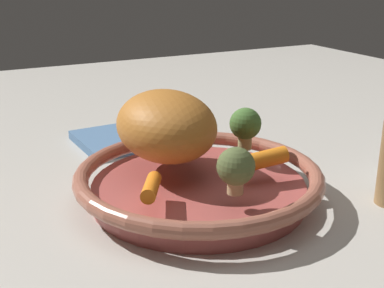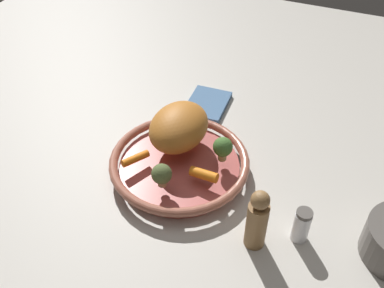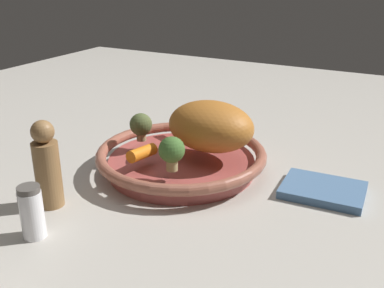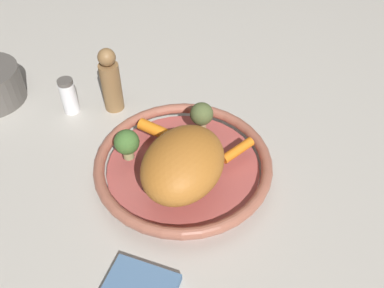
{
  "view_description": "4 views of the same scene",
  "coord_description": "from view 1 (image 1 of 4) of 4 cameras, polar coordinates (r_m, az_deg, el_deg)",
  "views": [
    {
      "loc": [
        -0.54,
        0.29,
        0.29
      ],
      "look_at": [
        -0.01,
        0.02,
        0.08
      ],
      "focal_mm": 49.22,
      "sensor_mm": 36.0,
      "label": 1
    },
    {
      "loc": [
        -0.63,
        -0.29,
        0.72
      ],
      "look_at": [
        0.02,
        -0.02,
        0.08
      ],
      "focal_mm": 41.02,
      "sensor_mm": 36.0,
      "label": 2
    },
    {
      "loc": [
        0.38,
        -0.67,
        0.36
      ],
      "look_at": [
        0.02,
        0.0,
        0.06
      ],
      "focal_mm": 42.26,
      "sensor_mm": 36.0,
      "label": 3
    },
    {
      "loc": [
        0.45,
        0.2,
        0.57
      ],
      "look_at": [
        -0.0,
        0.02,
        0.08
      ],
      "focal_mm": 38.75,
      "sensor_mm": 36.0,
      "label": 4
    }
  ],
  "objects": [
    {
      "name": "baby_carrot_near_rim",
      "position": [
        0.58,
        -4.43,
        -4.67
      ],
      "size": [
        0.07,
        0.05,
        0.02
      ],
      "primitive_type": "cylinder",
      "rotation": [
        1.49,
        0.0,
        4.2
      ],
      "color": "orange",
      "rests_on": "serving_bowl"
    },
    {
      "name": "broccoli_floret_mid",
      "position": [
        0.58,
        4.76,
        -2.56
      ],
      "size": [
        0.04,
        0.04,
        0.05
      ],
      "color": "tan",
      "rests_on": "serving_bowl"
    },
    {
      "name": "ground_plane",
      "position": [
        0.68,
        0.7,
        -6.03
      ],
      "size": [
        1.98,
        1.98,
        0.0
      ],
      "primitive_type": "plane",
      "color": "#B7B2A8"
    },
    {
      "name": "broccoli_floret_edge",
      "position": [
        0.72,
        5.8,
        2.06
      ],
      "size": [
        0.04,
        0.04,
        0.06
      ],
      "color": "tan",
      "rests_on": "serving_bowl"
    },
    {
      "name": "dish_towel",
      "position": [
        0.88,
        -8.81,
        0.35
      ],
      "size": [
        0.14,
        0.11,
        0.01
      ],
      "primitive_type": "cube",
      "rotation": [
        0.0,
        0.0,
        0.05
      ],
      "color": "#4C7099",
      "rests_on": "ground_plane"
    },
    {
      "name": "roast_chicken_piece",
      "position": [
        0.68,
        -2.82,
        2.02
      ],
      "size": [
        0.17,
        0.13,
        0.09
      ],
      "primitive_type": "ellipsoid",
      "rotation": [
        0.0,
        0.0,
        3.08
      ],
      "color": "#B16927",
      "rests_on": "serving_bowl"
    },
    {
      "name": "serving_bowl",
      "position": [
        0.67,
        0.71,
        -4.18
      ],
      "size": [
        0.31,
        0.31,
        0.04
      ],
      "color": "#A84C47",
      "rests_on": "ground_plane"
    },
    {
      "name": "baby_carrot_right",
      "position": [
        0.66,
        7.79,
        -1.65
      ],
      "size": [
        0.03,
        0.06,
        0.03
      ],
      "primitive_type": "cylinder",
      "rotation": [
        1.66,
        0.0,
        3.05
      ],
      "color": "orange",
      "rests_on": "serving_bowl"
    }
  ]
}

